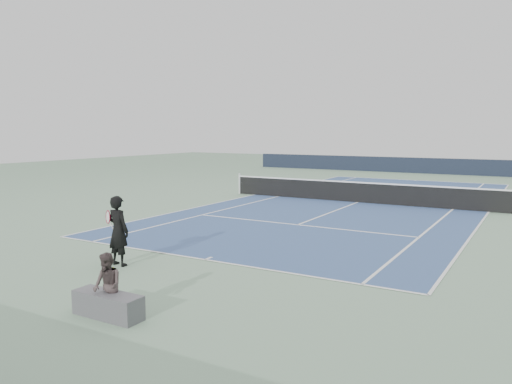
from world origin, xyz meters
The scene contains 7 objects.
ground centered at (0.00, 0.00, 0.00)m, with size 80.00×80.00×0.00m, color gray.
court_surface centered at (0.00, 0.00, 0.01)m, with size 10.97×23.77×0.01m, color #375182.
tennis_net centered at (0.00, 0.00, 0.50)m, with size 12.90×0.10×1.07m.
windscreen_far centered at (0.00, 17.88, 0.60)m, with size 30.00×0.25×1.20m, color black.
tennis_player centered at (-1.54, -13.33, 0.86)m, with size 0.79×0.50×1.72m.
tennis_ball centered at (-1.34, -13.72, 0.04)m, with size 0.07×0.07×0.07m, color #CCDC2D.
spectator_bench centered at (0.82, -15.91, 0.40)m, with size 1.43×0.84×1.16m.
Camera 1 is at (7.33, -21.93, 3.26)m, focal length 35.00 mm.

